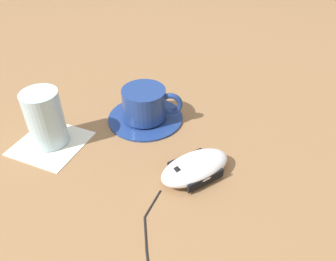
# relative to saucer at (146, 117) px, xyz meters

# --- Properties ---
(ground_plane) EXTENTS (3.00, 3.00, 0.00)m
(ground_plane) POSITION_rel_saucer_xyz_m (-0.07, 0.00, -0.00)
(ground_plane) COLOR olive
(saucer) EXTENTS (0.14, 0.14, 0.01)m
(saucer) POSITION_rel_saucer_xyz_m (0.00, 0.00, 0.00)
(saucer) COLOR navy
(saucer) RESTS_ON ground
(coffee_cup) EXTENTS (0.08, 0.10, 0.06)m
(coffee_cup) POSITION_rel_saucer_xyz_m (-0.00, -0.00, 0.03)
(coffee_cup) COLOR navy
(coffee_cup) RESTS_ON saucer
(computer_mouse) EXTENTS (0.13, 0.11, 0.03)m
(computer_mouse) POSITION_rel_saucer_xyz_m (-0.10, -0.14, 0.01)
(computer_mouse) COLOR silver
(computer_mouse) RESTS_ON ground
(napkin_under_glass) EXTENTS (0.11, 0.11, 0.00)m
(napkin_under_glass) POSITION_rel_saucer_xyz_m (-0.13, 0.12, -0.00)
(napkin_under_glass) COLOR silver
(napkin_under_glass) RESTS_ON ground
(drinking_glass) EXTENTS (0.06, 0.06, 0.10)m
(drinking_glass) POSITION_rel_saucer_xyz_m (-0.13, 0.12, 0.05)
(drinking_glass) COLOR silver
(drinking_glass) RESTS_ON napkin_under_glass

